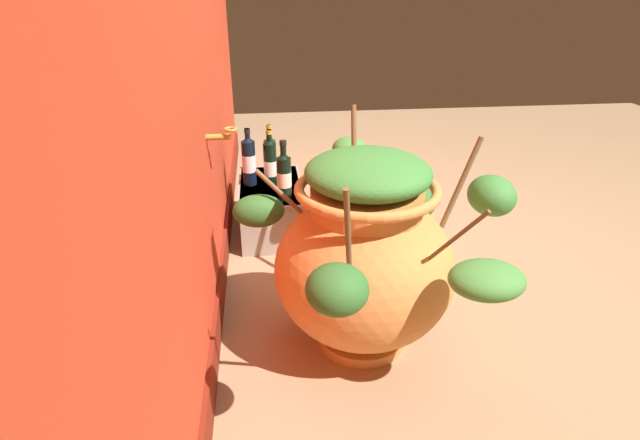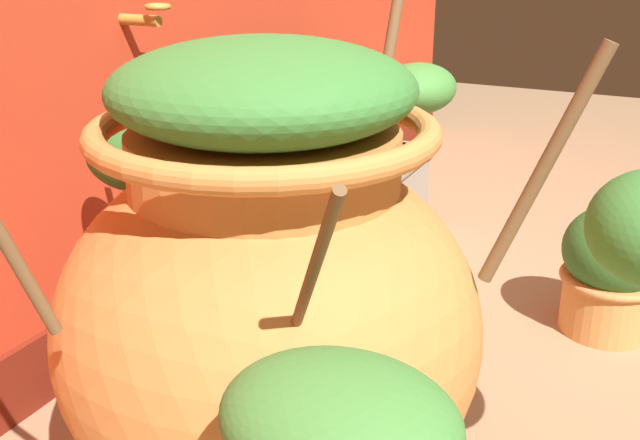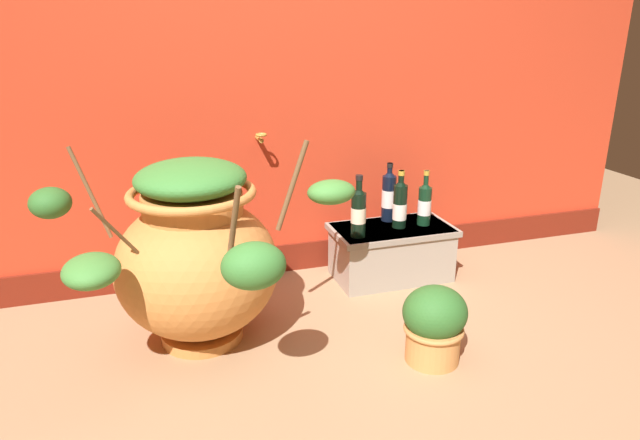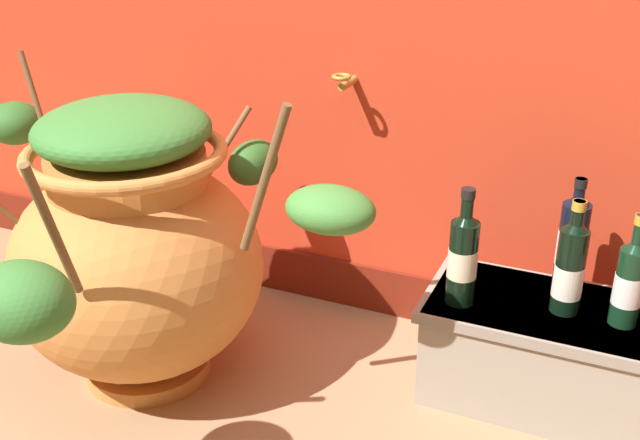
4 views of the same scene
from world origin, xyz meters
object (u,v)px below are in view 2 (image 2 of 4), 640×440
(potted_shrub, at_px, (612,269))
(terracotta_urn, at_px, (273,292))
(wine_bottle_left, at_px, (374,112))
(wine_bottle_right, at_px, (318,111))
(wine_bottle_back, at_px, (339,138))
(wine_bottle_middle, at_px, (355,119))

(potted_shrub, bearing_deg, terracotta_urn, 152.95)
(wine_bottle_left, relative_size, wine_bottle_right, 0.93)
(terracotta_urn, distance_m, wine_bottle_back, 0.86)
(wine_bottle_left, bearing_deg, potted_shrub, -113.92)
(wine_bottle_middle, xyz_separation_m, potted_shrub, (-0.20, -0.78, -0.25))
(wine_bottle_left, bearing_deg, terracotta_urn, -165.05)
(wine_bottle_left, height_order, potted_shrub, wine_bottle_left)
(wine_bottle_back, bearing_deg, wine_bottle_left, 8.67)
(wine_bottle_left, distance_m, potted_shrub, 0.88)
(wine_bottle_middle, xyz_separation_m, wine_bottle_back, (-0.26, -0.06, 0.01))
(terracotta_urn, relative_size, wine_bottle_right, 4.14)
(wine_bottle_left, xyz_separation_m, wine_bottle_middle, (-0.14, 0.00, 0.01))
(wine_bottle_back, bearing_deg, wine_bottle_middle, 14.01)
(terracotta_urn, height_order, wine_bottle_back, terracotta_urn)
(wine_bottle_middle, relative_size, potted_shrub, 0.94)
(terracotta_urn, distance_m, wine_bottle_left, 1.26)
(terracotta_urn, xyz_separation_m, wine_bottle_right, (1.07, 0.45, 0.03))
(terracotta_urn, distance_m, wine_bottle_middle, 1.13)
(potted_shrub, bearing_deg, wine_bottle_middle, 75.44)
(wine_bottle_left, xyz_separation_m, potted_shrub, (-0.34, -0.77, -0.24))
(terracotta_urn, bearing_deg, wine_bottle_left, 14.95)
(wine_bottle_left, bearing_deg, wine_bottle_right, 141.89)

